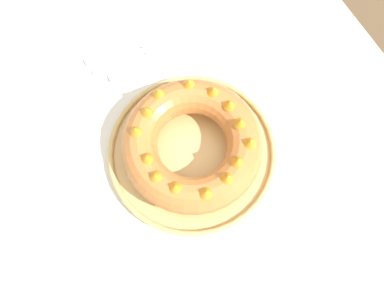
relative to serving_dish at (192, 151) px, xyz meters
name	(u,v)px	position (x,y,z in m)	size (l,w,h in m)	color
ground_plane	(187,208)	(-0.01, -0.02, -0.77)	(8.00, 8.00, 0.00)	brown
dining_table	(183,162)	(-0.01, -0.02, -0.10)	(1.44, 1.07, 0.76)	silver
serving_dish	(192,151)	(0.00, 0.00, 0.00)	(0.36, 0.36, 0.02)	tan
bundt_cake	(192,144)	(0.00, 0.00, 0.05)	(0.28, 0.28, 0.09)	#C67538
fork	(134,55)	(-0.28, -0.01, -0.01)	(0.02, 0.18, 0.01)	white
serving_knife	(118,49)	(-0.31, -0.04, -0.01)	(0.02, 0.19, 0.01)	white
cake_knife	(137,68)	(-0.24, -0.02, -0.01)	(0.02, 0.16, 0.01)	white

